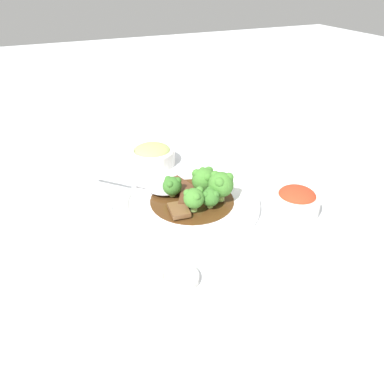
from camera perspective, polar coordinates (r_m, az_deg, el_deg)
The scene contains 16 objects.
ground_plane at distance 0.76m, azimuth -0.00°, elevation -2.18°, with size 4.00×4.00×0.00m, color silver.
main_plate at distance 0.76m, azimuth -0.00°, elevation -1.55°, with size 0.27×0.27×0.02m.
beef_strip_0 at distance 0.78m, azimuth -1.66°, elevation 0.83°, with size 0.08×0.05×0.01m.
beef_strip_1 at distance 0.75m, azimuth -0.87°, elevation -0.64°, with size 0.07×0.05×0.01m.
beef_strip_2 at distance 0.71m, azimuth -2.01°, elevation -2.75°, with size 0.05×0.04×0.01m.
broccoli_floret_0 at distance 0.70m, azimuth 0.29°, elevation -0.91°, with size 0.04×0.04×0.05m.
broccoli_floret_1 at distance 0.71m, azimuth 2.80°, elevation -0.74°, with size 0.04×0.04×0.04m.
broccoli_floret_2 at distance 0.75m, azimuth -3.05°, elevation 0.99°, with size 0.04×0.04×0.04m.
broccoli_floret_3 at distance 0.76m, azimuth 1.88°, elevation 1.93°, with size 0.05×0.05×0.05m.
broccoli_floret_4 at distance 0.79m, azimuth 1.68°, elevation 2.58°, with size 0.03×0.03×0.04m.
broccoli_floret_5 at distance 0.73m, azimuth 4.42°, elevation 1.21°, with size 0.05×0.05×0.06m.
serving_spoon at distance 0.78m, azimuth -5.57°, elevation 0.65°, with size 0.17×0.16×0.01m.
side_bowl_kimchi at distance 0.76m, azimuth 15.58°, elevation -1.35°, with size 0.09×0.09×0.05m.
side_bowl_appetizer at distance 0.92m, azimuth -6.03°, elevation 5.70°, with size 0.11×0.11×0.05m.
sauce_dish at distance 0.59m, azimuth -1.88°, elevation -12.85°, with size 0.06×0.06×0.01m.
paper_napkin at distance 0.76m, azimuth -15.80°, elevation -3.46°, with size 0.13×0.12×0.01m.
Camera 1 is at (0.58, -0.26, 0.42)m, focal length 35.00 mm.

